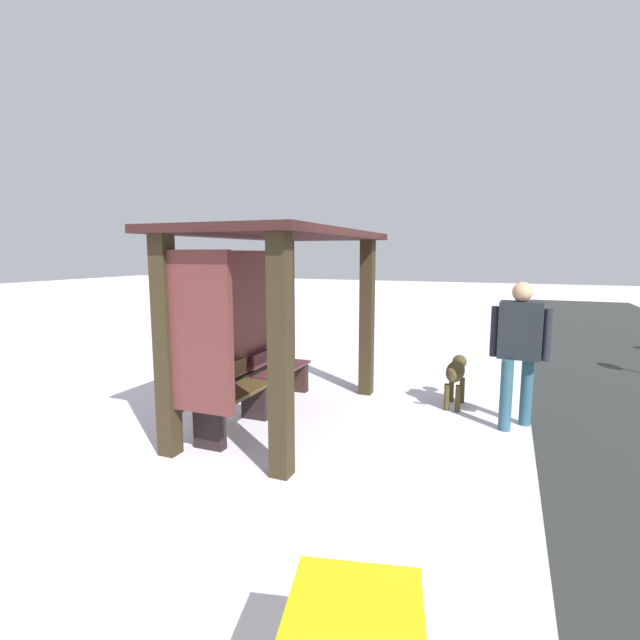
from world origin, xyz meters
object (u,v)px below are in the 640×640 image
(person_walking, at_px, (519,343))
(dog, at_px, (456,373))
(bench_left_inside, at_px, (232,402))
(bench_center_inside, at_px, (281,376))
(bus_shelter, at_px, (266,288))

(person_walking, distance_m, dog, 1.12)
(bench_left_inside, relative_size, person_walking, 0.67)
(bench_left_inside, xyz_separation_m, bench_center_inside, (1.28, 0.00, -0.01))
(bench_center_inside, xyz_separation_m, person_walking, (0.10, -3.08, 0.69))
(dog, bearing_deg, bus_shelter, 123.73)
(bench_left_inside, bearing_deg, bus_shelter, -18.02)
(bench_left_inside, height_order, dog, bench_left_inside)
(bus_shelter, xyz_separation_m, bench_left_inside, (-0.54, 0.17, -1.30))
(dog, bearing_deg, person_walking, -127.64)
(bus_shelter, height_order, person_walking, bus_shelter)
(bus_shelter, distance_m, bench_center_inside, 1.51)
(bench_left_inside, bearing_deg, dog, -49.67)
(bench_left_inside, xyz_separation_m, dog, (1.97, -2.32, 0.10))
(bus_shelter, height_order, bench_left_inside, bus_shelter)
(bench_center_inside, bearing_deg, bench_left_inside, -179.93)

